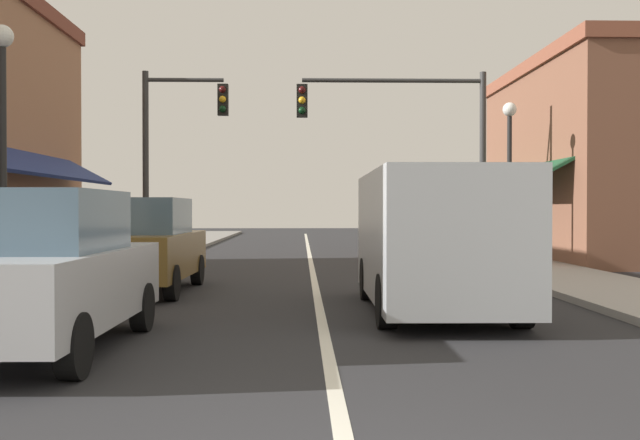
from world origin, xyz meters
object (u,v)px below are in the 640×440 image
Objects in this scene: parked_car_nearest_left at (40,272)px; parked_car_second_left at (143,246)px; van_in_lane at (434,237)px; traffic_signal_left_corner at (172,138)px; traffic_signal_mast_arm at (416,132)px; street_lamp_right_mid at (509,155)px; street_lamp_left_near at (3,115)px.

parked_car_second_left is (-0.11, 5.85, 0.00)m from parked_car_nearest_left.
traffic_signal_left_corner reaches higher than van_in_lane.
traffic_signal_mast_arm is at bearing 48.34° from parked_car_second_left.
van_in_lane is 0.93× the size of traffic_signal_left_corner.
van_in_lane is 0.96× the size of traffic_signal_mast_arm.
traffic_signal_mast_arm is 1.25× the size of street_lamp_right_mid.
parked_car_nearest_left is 0.79× the size of van_in_lane.
traffic_signal_mast_arm reaches higher than street_lamp_left_near.
van_in_lane is at bearing -97.22° from traffic_signal_mast_arm.
traffic_signal_left_corner is 9.73m from street_lamp_left_near.
parked_car_second_left is 0.96× the size of street_lamp_right_mid.
parked_car_nearest_left is 0.92× the size of street_lamp_left_near.
parked_car_second_left is at bearing 151.39° from van_in_lane.
parked_car_second_left is 9.94m from street_lamp_right_mid.
traffic_signal_mast_arm is (6.05, 12.48, 2.84)m from parked_car_nearest_left.
traffic_signal_left_corner reaches higher than street_lamp_right_mid.
van_in_lane is (4.97, -2.79, 0.27)m from parked_car_second_left.
parked_car_second_left is 0.74× the size of traffic_signal_left_corner.
street_lamp_left_near reaches higher than parked_car_second_left.
traffic_signal_mast_arm is (1.19, 9.41, 2.57)m from van_in_lane.
parked_car_nearest_left is 5.75m from van_in_lane.
parked_car_nearest_left is 13.81m from traffic_signal_left_corner.
street_lamp_left_near is at bearing -130.81° from parked_car_second_left.
van_in_lane is at bearing 33.25° from parked_car_nearest_left.
van_in_lane is 12.17m from traffic_signal_left_corner.
traffic_signal_left_corner reaches higher than parked_car_nearest_left.
street_lamp_right_mid reaches higher than parked_car_second_left.
van_in_lane is at bearing -27.98° from parked_car_second_left.
street_lamp_left_near is at bearing -145.30° from street_lamp_right_mid.
parked_car_nearest_left is at bearing -147.10° from van_in_lane.
street_lamp_right_mid reaches higher than parked_car_nearest_left.
street_lamp_right_mid is (8.22, 10.87, 2.07)m from parked_car_nearest_left.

